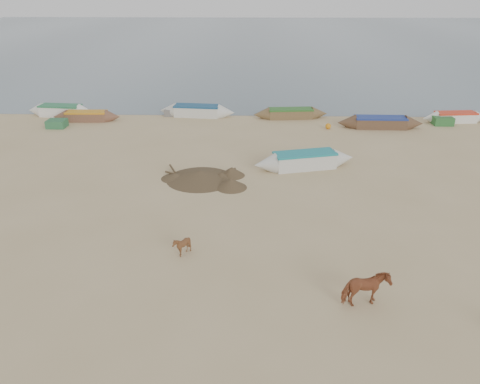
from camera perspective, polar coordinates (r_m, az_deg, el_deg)
ground at (r=19.76m, az=-0.33°, el=-7.43°), size 140.00×140.00×0.00m
sea at (r=99.35m, az=1.32°, el=18.25°), size 160.00×160.00×0.00m
cow_adult at (r=17.05m, az=15.05°, el=-11.37°), size 1.73×1.10×1.35m
calf_front at (r=19.54m, az=-7.11°, el=-6.51°), size 0.94×0.87×0.89m
near_canoe at (r=28.64m, az=7.89°, el=3.85°), size 6.45×2.83×1.00m
debris_pile at (r=26.89m, az=-4.87°, el=2.06°), size 5.03×5.03×0.52m
waterline_canoes at (r=38.56m, az=0.06°, el=9.30°), size 61.11×4.73×0.95m
beach_clutter at (r=38.00m, az=6.60°, el=8.71°), size 43.67×5.00×0.64m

